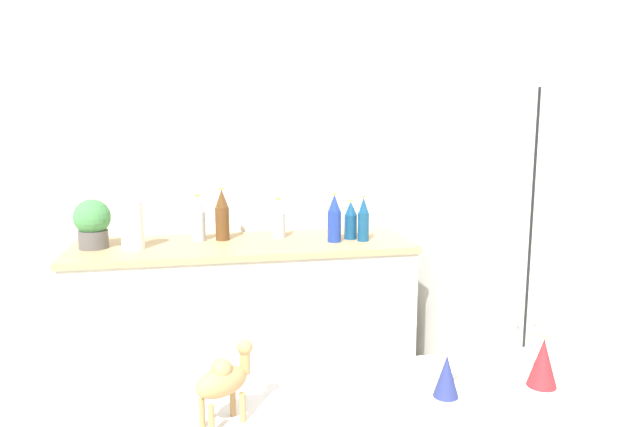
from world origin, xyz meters
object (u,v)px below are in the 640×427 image
object	(u,v)px
wise_man_figurine_blue	(543,358)
back_bottle_4	(279,219)
back_bottle_1	(198,219)
back_bottle_0	(222,215)
back_bottle_5	(334,219)
wise_man_figurine_crimson	(447,372)
refrigerator	(496,237)
potted_plant	(92,223)
back_bottle_3	(363,220)
paper_towel_roll	(132,225)
back_bottle_2	(351,220)
camel_figurine	(224,379)

from	to	relation	value
wise_man_figurine_blue	back_bottle_4	bearing A→B (deg)	99.29
back_bottle_1	back_bottle_0	bearing A→B (deg)	-0.86
back_bottle_5	wise_man_figurine_blue	distance (m)	1.96
back_bottle_0	wise_man_figurine_crimson	size ratio (longest dim) A/B	2.28
back_bottle_5	refrigerator	bearing A→B (deg)	-0.19
potted_plant	wise_man_figurine_crimson	bearing A→B (deg)	-61.47
back_bottle_0	back_bottle_5	xyz separation A→B (m)	(0.62, -0.17, -0.01)
back_bottle_3	back_bottle_4	xyz separation A→B (m)	(-0.46, 0.18, -0.01)
back_bottle_4	wise_man_figurine_crimson	distance (m)	2.13
back_bottle_0	back_bottle_1	size ratio (longest dim) A/B	1.13
paper_towel_roll	refrigerator	bearing A→B (deg)	-0.64
potted_plant	wise_man_figurine_crimson	distance (m)	2.34
refrigerator	back_bottle_2	bearing A→B (deg)	176.12
back_bottle_0	back_bottle_1	world-z (taller)	back_bottle_0
wise_man_figurine_blue	back_bottle_0	bearing A→B (deg)	107.47
camel_figurine	back_bottle_1	bearing A→B (deg)	92.23
back_bottle_2	back_bottle_5	distance (m)	0.13
wise_man_figurine_blue	wise_man_figurine_crimson	world-z (taller)	wise_man_figurine_blue
back_bottle_0	back_bottle_3	bearing A→B (deg)	-13.05
paper_towel_roll	camel_figurine	size ratio (longest dim) A/B	1.57
paper_towel_roll	back_bottle_0	size ratio (longest dim) A/B	0.86
wise_man_figurine_blue	wise_man_figurine_crimson	distance (m)	0.24
wise_man_figurine_crimson	back_bottle_1	bearing A→B (deg)	104.88
back_bottle_2	wise_man_figurine_crimson	xyz separation A→B (m)	(-0.29, -2.02, 0.03)
wise_man_figurine_blue	wise_man_figurine_crimson	bearing A→B (deg)	-178.88
back_bottle_3	wise_man_figurine_blue	bearing A→B (deg)	-93.26
refrigerator	back_bottle_4	distance (m)	1.30
paper_towel_roll	back_bottle_1	distance (m)	0.37
back_bottle_3	refrigerator	bearing A→B (deg)	0.67
back_bottle_5	paper_towel_roll	bearing A→B (deg)	178.96
paper_towel_roll	wise_man_figurine_crimson	bearing A→B (deg)	-65.46
paper_towel_roll	back_bottle_1	bearing A→B (deg)	23.92
back_bottle_3	camel_figurine	distance (m)	2.14
back_bottle_2	wise_man_figurine_crimson	bearing A→B (deg)	-98.21
back_bottle_0	wise_man_figurine_blue	world-z (taller)	back_bottle_0
back_bottle_4	wise_man_figurine_crimson	size ratio (longest dim) A/B	1.78
back_bottle_5	wise_man_figurine_crimson	world-z (taller)	back_bottle_5
wise_man_figurine_crimson	back_bottle_4	bearing A→B (deg)	92.98
paper_towel_roll	back_bottle_2	bearing A→B (deg)	1.75
refrigerator	back_bottle_2	distance (m)	0.89
paper_towel_roll	back_bottle_4	size ratio (longest dim) A/B	1.11
paper_towel_roll	back_bottle_4	world-z (taller)	paper_towel_roll
paper_towel_roll	back_bottle_5	distance (m)	1.09
back_bottle_4	wise_man_figurine_blue	size ratio (longest dim) A/B	1.49
back_bottle_3	back_bottle_5	xyz separation A→B (m)	(-0.17, 0.01, 0.01)
back_bottle_2	back_bottle_3	xyz separation A→B (m)	(0.06, -0.07, 0.01)
back_bottle_2	paper_towel_roll	bearing A→B (deg)	-178.25
back_bottle_4	back_bottle_5	bearing A→B (deg)	-29.22
back_bottle_2	back_bottle_4	bearing A→B (deg)	165.02
paper_towel_roll	wise_man_figurine_blue	distance (m)	2.29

